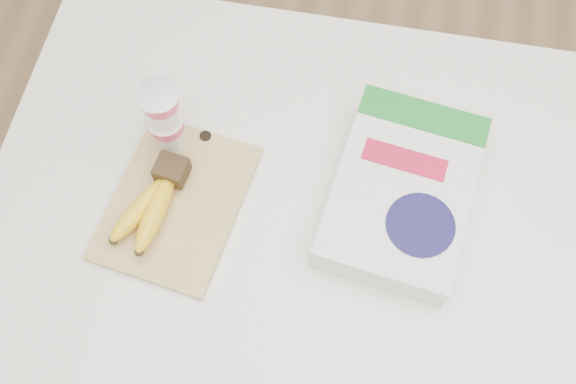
# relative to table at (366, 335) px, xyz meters

# --- Properties ---
(room) EXTENTS (4.00, 4.00, 4.00)m
(room) POSITION_rel_table_xyz_m (0.00, 0.00, 0.84)
(room) COLOR tan
(room) RESTS_ON ground
(table) EXTENTS (1.37, 0.92, 1.03)m
(table) POSITION_rel_table_xyz_m (0.00, 0.00, 0.00)
(table) COLOR white
(table) RESTS_ON ground
(cutting_board) EXTENTS (0.24, 0.30, 0.01)m
(cutting_board) POSITION_rel_table_xyz_m (-0.37, 0.04, 0.52)
(cutting_board) COLOR tan
(cutting_board) RESTS_ON table
(bananas) EXTENTS (0.10, 0.17, 0.05)m
(bananas) POSITION_rel_table_xyz_m (-0.40, 0.02, 0.55)
(bananas) COLOR #382816
(bananas) RESTS_ON cutting_board
(yogurt_stack) EXTENTS (0.07, 0.07, 0.15)m
(yogurt_stack) POSITION_rel_table_xyz_m (-0.40, 0.14, 0.61)
(yogurt_stack) COLOR white
(yogurt_stack) RESTS_ON cutting_board
(cereal_box) EXTENTS (0.25, 0.33, 0.07)m
(cereal_box) POSITION_rel_table_xyz_m (-0.02, 0.11, 0.55)
(cereal_box) COLOR white
(cereal_box) RESTS_ON table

